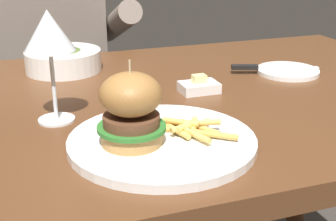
% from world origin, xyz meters
% --- Properties ---
extents(dining_table, '(1.49, 0.79, 0.74)m').
position_xyz_m(dining_table, '(0.00, 0.00, 0.65)').
color(dining_table, '#56331C').
rests_on(dining_table, ground).
extents(main_plate, '(0.29, 0.29, 0.01)m').
position_xyz_m(main_plate, '(0.02, -0.22, 0.75)').
color(main_plate, white).
rests_on(main_plate, dining_table).
extents(burger_sandwich, '(0.10, 0.10, 0.13)m').
position_xyz_m(burger_sandwich, '(-0.03, -0.22, 0.81)').
color(burger_sandwich, '#B78447').
rests_on(burger_sandwich, main_plate).
extents(fries_pile, '(0.10, 0.10, 0.02)m').
position_xyz_m(fries_pile, '(0.06, -0.22, 0.76)').
color(fries_pile, gold).
rests_on(fries_pile, main_plate).
extents(wine_glass, '(0.08, 0.08, 0.19)m').
position_xyz_m(wine_glass, '(-0.12, -0.06, 0.89)').
color(wine_glass, silver).
rests_on(wine_glass, dining_table).
extents(bread_plate, '(0.14, 0.14, 0.01)m').
position_xyz_m(bread_plate, '(0.41, 0.06, 0.74)').
color(bread_plate, white).
rests_on(bread_plate, dining_table).
extents(table_knife, '(0.19, 0.08, 0.01)m').
position_xyz_m(table_knife, '(0.36, 0.07, 0.75)').
color(table_knife, silver).
rests_on(table_knife, bread_plate).
extents(butter_dish, '(0.08, 0.05, 0.04)m').
position_xyz_m(butter_dish, '(0.17, 0.00, 0.75)').
color(butter_dish, white).
rests_on(butter_dish, dining_table).
extents(soup_bowl, '(0.17, 0.17, 0.05)m').
position_xyz_m(soup_bowl, '(-0.07, 0.25, 0.77)').
color(soup_bowl, white).
rests_on(soup_bowl, dining_table).
extents(diner_person, '(0.51, 0.36, 1.18)m').
position_xyz_m(diner_person, '(-0.08, 0.67, 0.56)').
color(diner_person, '#282833').
rests_on(diner_person, ground).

